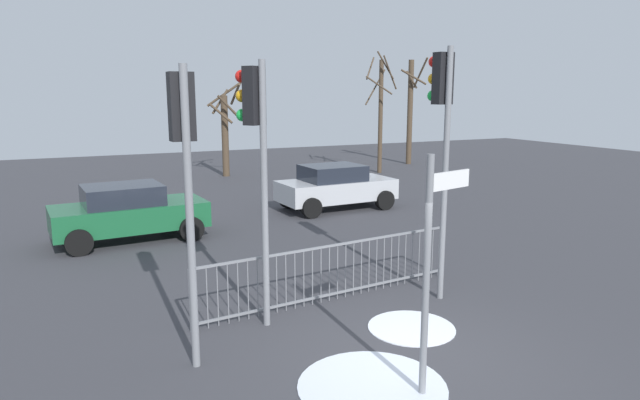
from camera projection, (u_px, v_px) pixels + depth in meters
ground_plane at (412, 358)px, 8.05m from camera, size 60.00×60.00×0.00m
traffic_light_mid_right at (184, 149)px, 7.36m from camera, size 0.33×0.57×4.15m
traffic_light_rear_right at (256, 134)px, 8.69m from camera, size 0.43×0.51×4.29m
traffic_light_rear_left at (442, 117)px, 9.88m from camera, size 0.34×0.57×4.58m
direction_sign_post at (430, 263)px, 6.80m from camera, size 0.77×0.25×3.08m
pedestrian_guard_railing at (333, 271)px, 10.19m from camera, size 5.43×0.67×1.07m
car_silver_near at (335, 186)px, 18.20m from camera, size 3.88×2.08×1.47m
car_green_mid at (128, 212)px, 14.31m from camera, size 3.93×2.19×1.47m
bare_tree_left at (225, 129)px, 25.23m from camera, size 1.77×1.79×4.30m
bare_tree_centre at (410, 109)px, 29.45m from camera, size 1.55×1.53×5.60m
bare_tree_right at (380, 111)px, 26.15m from camera, size 1.58×1.70×5.66m
snow_patch_kerb at (411, 328)px, 9.06m from camera, size 1.43×1.43×0.01m
snow_patch_island at (372, 386)px, 7.25m from camera, size 1.97×1.97×0.01m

